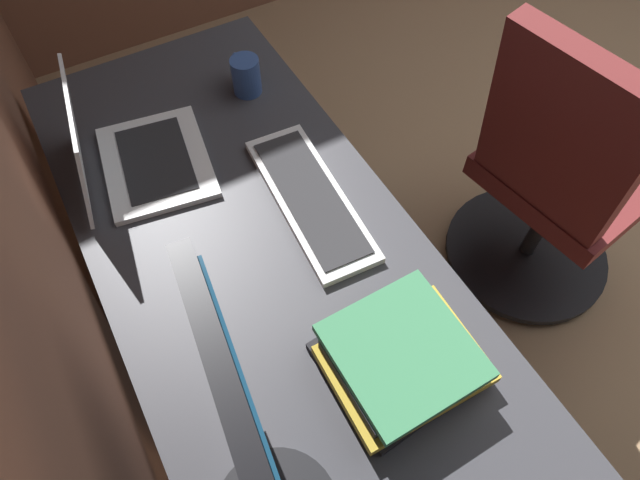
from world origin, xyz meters
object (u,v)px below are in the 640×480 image
drawer_pedestal (273,349)px  office_chair (553,188)px  keyboard_main (310,198)px  laptop_leftmost (126,154)px  coffee_mug (246,75)px  book_stack_near (401,359)px

drawer_pedestal → office_chair: bearing=-89.9°
keyboard_main → office_chair: 0.79m
laptop_leftmost → coffee_mug: (0.12, -0.35, -0.01)m
keyboard_main → book_stack_near: (-0.41, 0.05, 0.03)m
laptop_leftmost → coffee_mug: bearing=-71.2°
drawer_pedestal → laptop_leftmost: 0.60m
coffee_mug → drawer_pedestal: bearing=157.2°
drawer_pedestal → keyboard_main: (0.11, -0.18, 0.39)m
book_stack_near → keyboard_main: bearing=-6.3°
office_chair → keyboard_main: bearing=81.2°
drawer_pedestal → laptop_leftmost: bearing=18.4°
keyboard_main → office_chair: (-0.11, -0.73, -0.28)m
keyboard_main → office_chair: bearing=-98.8°
drawer_pedestal → book_stack_near: book_stack_near is taller
drawer_pedestal → keyboard_main: 0.45m
laptop_leftmost → drawer_pedestal: bearing=-161.6°
laptop_leftmost → coffee_mug: 0.36m
laptop_leftmost → coffee_mug: laptop_leftmost is taller
keyboard_main → coffee_mug: size_ratio=3.83×
coffee_mug → office_chair: size_ratio=0.12×
laptop_leftmost → office_chair: size_ratio=0.34×
laptop_leftmost → office_chair: 1.16m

